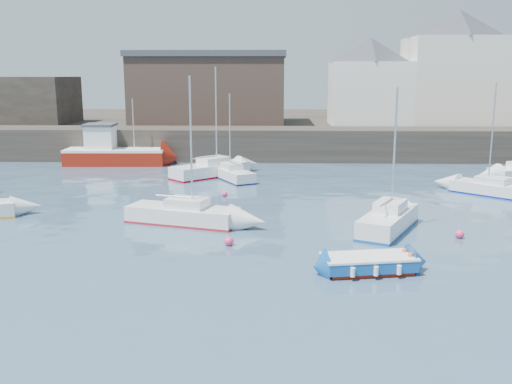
{
  "coord_description": "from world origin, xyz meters",
  "views": [
    {
      "loc": [
        0.96,
        -19.56,
        8.01
      ],
      "look_at": [
        0.0,
        12.0,
        1.5
      ],
      "focal_mm": 40.0,
      "sensor_mm": 36.0,
      "label": 1
    }
  ],
  "objects_px": {
    "sailboat_b": "(183,214)",
    "buoy_near": "(229,245)",
    "sailboat_d": "(496,189)",
    "fishing_boat": "(113,152)",
    "buoy_mid": "(459,238)",
    "sailboat_f": "(233,174)",
    "blue_dinghy": "(369,263)",
    "buoy_far": "(225,196)",
    "sailboat_c": "(388,220)",
    "sailboat_h": "(211,169)"
  },
  "relations": [
    {
      "from": "sailboat_d",
      "to": "sailboat_b",
      "type": "bearing_deg",
      "value": -158.2
    },
    {
      "from": "blue_dinghy",
      "to": "sailboat_c",
      "type": "xyz_separation_m",
      "value": [
        2.08,
        6.52,
        0.16
      ]
    },
    {
      "from": "sailboat_b",
      "to": "sailboat_d",
      "type": "bearing_deg",
      "value": 21.8
    },
    {
      "from": "buoy_mid",
      "to": "buoy_far",
      "type": "xyz_separation_m",
      "value": [
        -12.57,
        9.58,
        0.0
      ]
    },
    {
      "from": "buoy_near",
      "to": "buoy_far",
      "type": "relative_size",
      "value": 1.24
    },
    {
      "from": "blue_dinghy",
      "to": "buoy_far",
      "type": "height_order",
      "value": "blue_dinghy"
    },
    {
      "from": "fishing_boat",
      "to": "buoy_near",
      "type": "relative_size",
      "value": 19.95
    },
    {
      "from": "blue_dinghy",
      "to": "buoy_near",
      "type": "relative_size",
      "value": 8.9
    },
    {
      "from": "sailboat_d",
      "to": "sailboat_c",
      "type": "bearing_deg",
      "value": -134.57
    },
    {
      "from": "blue_dinghy",
      "to": "sailboat_b",
      "type": "xyz_separation_m",
      "value": [
        -8.88,
        7.68,
        0.12
      ]
    },
    {
      "from": "sailboat_b",
      "to": "buoy_near",
      "type": "xyz_separation_m",
      "value": [
        2.83,
        -4.07,
        -0.52
      ]
    },
    {
      "from": "sailboat_f",
      "to": "buoy_far",
      "type": "distance_m",
      "value": 6.18
    },
    {
      "from": "sailboat_c",
      "to": "sailboat_d",
      "type": "xyz_separation_m",
      "value": [
        9.01,
        9.15,
        -0.11
      ]
    },
    {
      "from": "fishing_boat",
      "to": "sailboat_b",
      "type": "distance_m",
      "value": 23.0
    },
    {
      "from": "sailboat_f",
      "to": "sailboat_h",
      "type": "distance_m",
      "value": 2.39
    },
    {
      "from": "sailboat_c",
      "to": "fishing_boat",
      "type": "bearing_deg",
      "value": 133.13
    },
    {
      "from": "sailboat_b",
      "to": "blue_dinghy",
      "type": "bearing_deg",
      "value": -40.87
    },
    {
      "from": "blue_dinghy",
      "to": "sailboat_f",
      "type": "relative_size",
      "value": 0.61
    },
    {
      "from": "blue_dinghy",
      "to": "buoy_mid",
      "type": "distance_m",
      "value": 7.5
    },
    {
      "from": "sailboat_c",
      "to": "sailboat_d",
      "type": "distance_m",
      "value": 12.85
    },
    {
      "from": "fishing_boat",
      "to": "buoy_near",
      "type": "xyz_separation_m",
      "value": [
        12.5,
        -24.93,
        -1.15
      ]
    },
    {
      "from": "sailboat_b",
      "to": "sailboat_c",
      "type": "distance_m",
      "value": 11.02
    },
    {
      "from": "sailboat_c",
      "to": "sailboat_f",
      "type": "bearing_deg",
      "value": 122.43
    },
    {
      "from": "sailboat_b",
      "to": "buoy_near",
      "type": "distance_m",
      "value": 4.98
    },
    {
      "from": "buoy_mid",
      "to": "sailboat_f",
      "type": "bearing_deg",
      "value": 128.38
    },
    {
      "from": "fishing_boat",
      "to": "sailboat_c",
      "type": "xyz_separation_m",
      "value": [
        20.63,
        -22.02,
        -0.58
      ]
    },
    {
      "from": "sailboat_d",
      "to": "sailboat_f",
      "type": "relative_size",
      "value": 1.13
    },
    {
      "from": "blue_dinghy",
      "to": "sailboat_h",
      "type": "distance_m",
      "value": 24.17
    },
    {
      "from": "sailboat_b",
      "to": "sailboat_c",
      "type": "xyz_separation_m",
      "value": [
        10.96,
        -1.16,
        0.05
      ]
    },
    {
      "from": "sailboat_b",
      "to": "sailboat_h",
      "type": "bearing_deg",
      "value": 90.33
    },
    {
      "from": "sailboat_c",
      "to": "buoy_mid",
      "type": "distance_m",
      "value": 3.59
    },
    {
      "from": "blue_dinghy",
      "to": "sailboat_b",
      "type": "relative_size",
      "value": 0.51
    },
    {
      "from": "sailboat_f",
      "to": "buoy_far",
      "type": "height_order",
      "value": "sailboat_f"
    },
    {
      "from": "sailboat_b",
      "to": "buoy_mid",
      "type": "xyz_separation_m",
      "value": [
        14.25,
        -2.47,
        -0.52
      ]
    },
    {
      "from": "buoy_mid",
      "to": "sailboat_c",
      "type": "bearing_deg",
      "value": 158.38
    },
    {
      "from": "sailboat_h",
      "to": "buoy_near",
      "type": "bearing_deg",
      "value": -81.2
    },
    {
      "from": "sailboat_c",
      "to": "sailboat_f",
      "type": "xyz_separation_m",
      "value": [
        -9.18,
        14.44,
        -0.1
      ]
    },
    {
      "from": "sailboat_h",
      "to": "buoy_near",
      "type": "xyz_separation_m",
      "value": [
        2.92,
        -18.84,
        -0.56
      ]
    },
    {
      "from": "sailboat_b",
      "to": "buoy_mid",
      "type": "height_order",
      "value": "sailboat_b"
    },
    {
      "from": "blue_dinghy",
      "to": "buoy_far",
      "type": "distance_m",
      "value": 16.46
    },
    {
      "from": "blue_dinghy",
      "to": "sailboat_d",
      "type": "xyz_separation_m",
      "value": [
        11.09,
        15.67,
        0.05
      ]
    },
    {
      "from": "sailboat_c",
      "to": "sailboat_d",
      "type": "bearing_deg",
      "value": 45.43
    },
    {
      "from": "buoy_near",
      "to": "buoy_mid",
      "type": "xyz_separation_m",
      "value": [
        11.43,
        1.6,
        0.0
      ]
    },
    {
      "from": "sailboat_h",
      "to": "sailboat_c",
      "type": "bearing_deg",
      "value": -55.27
    },
    {
      "from": "buoy_near",
      "to": "buoy_far",
      "type": "distance_m",
      "value": 11.24
    },
    {
      "from": "buoy_mid",
      "to": "fishing_boat",
      "type": "bearing_deg",
      "value": 135.72
    },
    {
      "from": "sailboat_b",
      "to": "buoy_far",
      "type": "relative_size",
      "value": 21.82
    },
    {
      "from": "sailboat_b",
      "to": "sailboat_d",
      "type": "relative_size",
      "value": 1.06
    },
    {
      "from": "buoy_far",
      "to": "sailboat_c",
      "type": "bearing_deg",
      "value": -41.75
    },
    {
      "from": "blue_dinghy",
      "to": "sailboat_h",
      "type": "relative_size",
      "value": 0.47
    }
  ]
}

